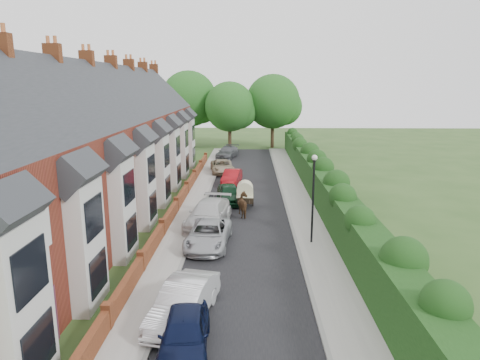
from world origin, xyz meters
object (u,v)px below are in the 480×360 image
object	(u,v)px
lamppost	(313,188)
horse	(245,205)
car_red	(232,177)
car_beige	(222,167)
horse_cart	(245,193)
car_navy	(184,333)
car_white	(208,214)
car_silver_a	(184,302)
car_green	(229,194)
car_silver_b	(208,234)
car_grey	(228,152)

from	to	relation	value
lamppost	horse	distance (m)	6.93
car_red	car_beige	distance (m)	5.08
horse_cart	car_navy	bearing A→B (deg)	-95.95
car_white	car_beige	world-z (taller)	car_white
car_silver_a	car_green	world-z (taller)	car_silver_a
car_white	car_navy	bearing A→B (deg)	-78.64
car_navy	car_silver_a	xyz separation A→B (m)	(-0.33, 2.00, 0.05)
car_silver_b	horse	size ratio (longest dim) A/B	2.59
car_navy	horse	size ratio (longest dim) A/B	2.18
car_beige	car_white	bearing A→B (deg)	-97.53
car_silver_a	car_grey	world-z (taller)	car_silver_a
car_silver_a	car_green	distance (m)	16.82
car_red	horse_cart	distance (m)	7.79
car_navy	car_silver_b	world-z (taller)	car_navy
car_red	car_beige	bearing A→B (deg)	110.93
car_silver_a	horse_cart	bearing A→B (deg)	94.41
car_silver_b	horse_cart	size ratio (longest dim) A/B	1.76
car_silver_b	car_green	world-z (taller)	car_green
lamppost	car_grey	world-z (taller)	lamppost
car_silver_b	horse	world-z (taller)	horse
car_green	car_beige	world-z (taller)	car_green
car_silver_b	car_green	bearing A→B (deg)	88.78
car_navy	car_silver_b	bearing A→B (deg)	86.82
car_navy	car_grey	size ratio (longest dim) A/B	0.84
car_green	car_beige	bearing A→B (deg)	86.53
car_red	horse	distance (m)	9.79
lamppost	car_silver_a	distance (m)	10.49
car_beige	car_grey	world-z (taller)	car_grey
lamppost	car_green	bearing A→B (deg)	120.78
car_beige	horse	distance (m)	14.86
car_navy	car_silver_b	xyz separation A→B (m)	(-0.14, 9.75, -0.02)
horse	car_red	bearing A→B (deg)	-97.72
car_navy	car_green	distance (m)	18.81
car_white	car_red	xyz separation A→B (m)	(0.99, 11.86, -0.14)
car_navy	car_green	bearing A→B (deg)	84.24
car_silver_b	car_grey	distance (m)	29.46
car_green	horse_cart	bearing A→B (deg)	-58.85
car_grey	horse_cart	xyz separation A→B (m)	(2.45, -21.80, 0.44)
car_navy	car_white	distance (m)	13.21
car_silver_b	car_grey	bearing A→B (deg)	94.31
lamppost	car_navy	bearing A→B (deg)	-119.23
car_silver_a	horse	distance (m)	13.53
car_navy	car_red	size ratio (longest dim) A/B	1.03
car_silver_b	horse_cart	distance (m)	7.91
lamppost	car_white	size ratio (longest dim) A/B	0.94
lamppost	car_red	size ratio (longest dim) A/B	1.29
car_green	horse	world-z (taller)	horse
car_red	car_beige	size ratio (longest dim) A/B	0.84
lamppost	car_beige	xyz separation A→B (m)	(-6.40, 19.80, -2.63)
car_green	car_red	world-z (taller)	car_green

